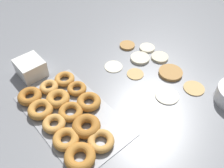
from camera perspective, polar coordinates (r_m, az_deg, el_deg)
The scene contains 12 objects.
ground_plane at distance 1.14m, azimuth 3.65°, elevation 0.76°, with size 3.00×3.00×0.00m, color gray.
pancake_0 at distance 1.09m, azimuth 13.11°, elevation -2.65°, with size 0.11×0.11×0.01m, color silver.
pancake_1 at distance 1.26m, azimuth 6.75°, elevation 6.18°, with size 0.10×0.10×0.01m, color beige.
pancake_2 at distance 1.20m, azimuth 13.90°, elevation 2.69°, with size 0.12×0.12×0.02m, color #B27F42.
pancake_3 at distance 1.34m, azimuth 3.69°, elevation 9.26°, with size 0.08×0.08×0.01m, color #B27F42.
pancake_4 at distance 1.20m, azimuth 0.37°, elevation 4.28°, with size 0.09×0.09×0.01m, color silver.
pancake_5 at distance 1.28m, azimuth 11.42°, elevation 6.34°, with size 0.09×0.09×0.01m, color beige.
pancake_6 at distance 1.17m, azimuth 5.62°, elevation 2.49°, with size 0.08×0.08×0.01m, color tan.
pancake_7 at distance 1.16m, azimuth 19.15°, elevation -0.88°, with size 0.10×0.10×0.01m, color tan.
pancake_8 at distance 1.33m, azimuth 8.45°, elevation 8.59°, with size 0.08×0.08×0.01m, color beige.
donut_tray at distance 1.00m, azimuth -10.65°, elevation -7.05°, with size 0.50×0.30×0.04m.
container_stack at distance 1.21m, azimuth -19.00°, elevation 3.74°, with size 0.13×0.12×0.08m.
Camera 1 is at (0.56, -0.58, 0.80)m, focal length 38.00 mm.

